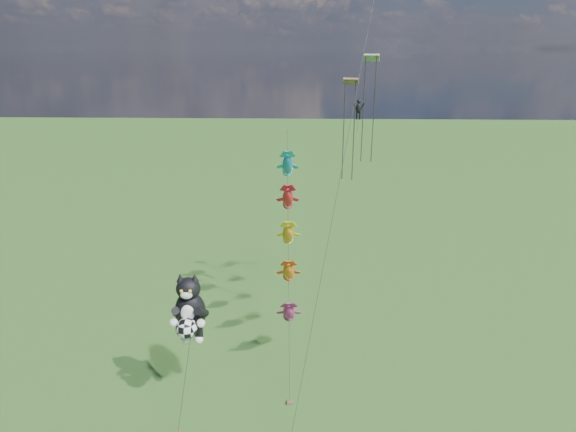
{
  "coord_description": "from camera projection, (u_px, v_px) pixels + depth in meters",
  "views": [
    {
      "loc": [
        13.37,
        -23.89,
        23.67
      ],
      "look_at": [
        12.07,
        12.84,
        10.86
      ],
      "focal_mm": 30.0,
      "sensor_mm": 36.0,
      "label": 1
    }
  ],
  "objects": [
    {
      "name": "parafoil_rig",
      "position": [
        358.0,
        111.0,
        36.54
      ],
      "size": [
        6.73,
        16.68,
        27.55
      ],
      "rotation": [
        0.0,
        0.0,
        -0.26
      ],
      "color": "brown",
      "rests_on": "ground"
    },
    {
      "name": "cat_kite_rig",
      "position": [
        189.0,
        310.0,
        31.17
      ],
      "size": [
        2.34,
        4.11,
        10.19
      ],
      "rotation": [
        0.0,
        0.0,
        -0.21
      ],
      "color": "brown",
      "rests_on": "ground"
    },
    {
      "name": "fish_windsock_rig",
      "position": [
        288.0,
        234.0,
        39.11
      ],
      "size": [
        1.44,
        15.95,
        16.8
      ],
      "rotation": [
        0.0,
        0.0,
        0.37
      ],
      "color": "brown",
      "rests_on": "ground"
    }
  ]
}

